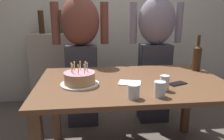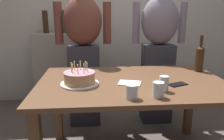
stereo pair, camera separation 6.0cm
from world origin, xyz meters
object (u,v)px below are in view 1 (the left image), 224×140
water_glass_near (160,89)px  wine_bottle (197,57)px  napkin_stack (130,83)px  water_glass_far (133,91)px  birthday_cake (80,79)px  person_man_bearded (81,50)px  person_woman_cardigan (156,48)px  water_glass_side (164,83)px  cell_phone (177,84)px

water_glass_near → wine_bottle: wine_bottle is taller
napkin_stack → water_glass_far: bearing=-96.6°
birthday_cake → person_man_bearded: size_ratio=0.18×
water_glass_near → person_man_bearded: (-0.53, 1.10, 0.08)m
person_man_bearded → person_woman_cardigan: 0.84m
person_man_bearded → person_woman_cardigan: size_ratio=1.00×
water_glass_near → person_man_bearded: size_ratio=0.06×
birthday_cake → person_woman_cardigan: bearing=43.8°
water_glass_side → napkin_stack: 0.28m
birthday_cake → cell_phone: (0.74, -0.07, -0.04)m
water_glass_side → person_man_bearded: 1.16m
water_glass_far → cell_phone: 0.46m
water_glass_side → water_glass_near: bearing=-123.2°
wine_bottle → napkin_stack: bearing=-155.7°
wine_bottle → water_glass_side: bearing=-134.2°
water_glass_near → water_glass_far: bearing=-177.7°
water_glass_near → wine_bottle: size_ratio=0.31×
water_glass_far → napkin_stack: (0.03, 0.30, -0.04)m
person_woman_cardigan → water_glass_near: bearing=74.3°
wine_bottle → person_man_bearded: size_ratio=0.20×
water_glass_side → cell_phone: size_ratio=0.76×
cell_phone → birthday_cake: bearing=152.3°
water_glass_side → wine_bottle: size_ratio=0.33×
cell_phone → person_man_bearded: person_man_bearded is taller
water_glass_near → birthday_cake: bearing=150.1°
water_glass_near → water_glass_side: water_glass_side is taller
birthday_cake → person_man_bearded: (-0.00, 0.80, 0.09)m
cell_phone → person_man_bearded: bearing=108.1°
water_glass_far → person_woman_cardigan: bearing=66.4°
napkin_stack → person_woman_cardigan: bearing=60.9°
water_glass_near → person_woman_cardigan: person_woman_cardigan is taller
water_glass_side → birthday_cake: bearing=162.0°
water_glass_side → cell_phone: bearing=40.4°
birthday_cake → napkin_stack: birthday_cake is taller
water_glass_side → person_woman_cardigan: size_ratio=0.07×
water_glass_far → napkin_stack: bearing=83.4°
person_woman_cardigan → wine_bottle: bearing=116.4°
water_glass_near → cell_phone: water_glass_near is taller
wine_bottle → person_man_bearded: person_man_bearded is taller
water_glass_side → wine_bottle: (0.48, 0.50, 0.07)m
cell_phone → napkin_stack: 0.36m
water_glass_near → napkin_stack: (-0.14, 0.29, -0.05)m
person_man_bearded → water_glass_side: bearing=121.0°
napkin_stack → water_glass_near: bearing=-64.4°
birthday_cake → person_woman_cardigan: size_ratio=0.18×
person_man_bearded → water_glass_near: bearing=115.6°
water_glass_near → cell_phone: (0.22, 0.23, -0.05)m
water_glass_far → wine_bottle: size_ratio=0.28×
water_glass_near → cell_phone: size_ratio=0.71×
water_glass_far → person_woman_cardigan: size_ratio=0.06×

